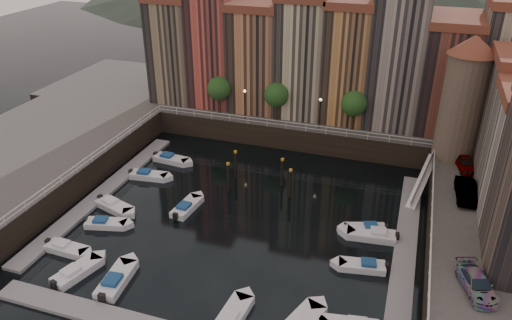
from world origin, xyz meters
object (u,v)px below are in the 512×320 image
(gangway, at_px, (422,179))
(boat_left_0, at_px, (66,248))
(car_c, at_px, (476,285))
(boat_left_1, at_px, (105,223))
(corner_tower, at_px, (464,97))
(mooring_pilings, at_px, (259,175))
(boat_left_2, at_px, (114,206))
(car_a, at_px, (465,164))
(car_b, at_px, (466,192))

(gangway, height_order, boat_left_0, gangway)
(car_c, bearing_deg, boat_left_1, 157.02)
(corner_tower, xyz_separation_m, mooring_pilings, (-20.28, -8.76, -8.54))
(corner_tower, relative_size, boat_left_1, 3.13)
(corner_tower, relative_size, gangway, 1.66)
(corner_tower, relative_size, boat_left_2, 2.87)
(corner_tower, bearing_deg, car_a, -67.85)
(boat_left_0, xyz_separation_m, boat_left_2, (0.16, 7.66, 0.02))
(boat_left_1, bearing_deg, boat_left_2, 93.23)
(car_c, bearing_deg, corner_tower, 73.86)
(car_a, distance_m, car_c, 20.02)
(car_a, xyz_separation_m, car_c, (0.09, -20.02, -0.03))
(gangway, height_order, car_a, car_a)
(car_c, bearing_deg, boat_left_2, 152.16)
(corner_tower, height_order, gangway, corner_tower)
(boat_left_2, height_order, car_c, car_c)
(car_b, height_order, car_c, car_b)
(gangway, distance_m, mooring_pilings, 17.90)
(boat_left_1, relative_size, boat_left_2, 0.92)
(boat_left_0, bearing_deg, car_c, 6.50)
(boat_left_2, height_order, car_b, car_b)
(boat_left_1, height_order, boat_left_2, boat_left_2)
(boat_left_1, height_order, car_a, car_a)
(car_a, xyz_separation_m, car_b, (-0.21, -6.33, 0.10))
(mooring_pilings, bearing_deg, gangway, 13.77)
(mooring_pilings, xyz_separation_m, boat_left_0, (-13.21, -16.73, -1.31))
(car_a, bearing_deg, gangway, -171.33)
(corner_tower, height_order, car_a, corner_tower)
(boat_left_0, bearing_deg, corner_tower, 39.67)
(boat_left_0, relative_size, car_a, 1.08)
(car_a, bearing_deg, corner_tower, 100.45)
(mooring_pilings, relative_size, car_b, 1.55)
(corner_tower, bearing_deg, mooring_pilings, -156.64)
(corner_tower, xyz_separation_m, boat_left_0, (-33.49, -25.49, -9.85))
(mooring_pilings, relative_size, car_c, 1.62)
(boat_left_1, bearing_deg, gangway, 14.89)
(car_b, bearing_deg, mooring_pilings, 175.05)
(boat_left_0, xyz_separation_m, boat_left_1, (1.11, 4.63, -0.01))
(corner_tower, xyz_separation_m, car_a, (1.21, -2.97, -6.50))
(boat_left_2, relative_size, car_b, 0.99)
(boat_left_1, relative_size, car_b, 0.91)
(gangway, xyz_separation_m, mooring_pilings, (-17.38, -4.26, -0.27))
(boat_left_0, relative_size, boat_left_2, 0.92)
(mooring_pilings, relative_size, car_a, 1.83)
(boat_left_2, bearing_deg, corner_tower, 45.42)
(mooring_pilings, distance_m, car_c, 25.93)
(car_a, bearing_deg, boat_left_1, -163.66)
(boat_left_2, bearing_deg, boat_left_0, -73.95)
(boat_left_1, height_order, car_c, car_c)
(gangway, relative_size, car_c, 1.80)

